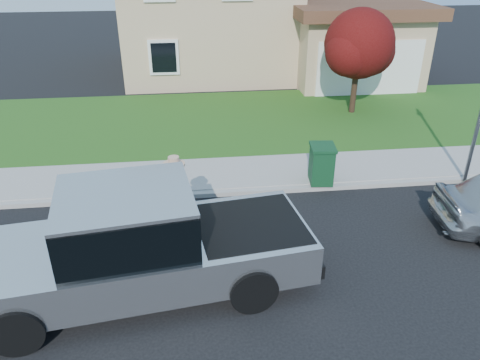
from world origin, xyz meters
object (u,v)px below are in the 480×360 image
object	(u,v)px
trash_bin	(322,164)
pickup_truck	(138,247)
woman	(176,199)
ornamental_tree	(360,47)

from	to	relation	value
trash_bin	pickup_truck	bearing A→B (deg)	-134.52
pickup_truck	woman	size ratio (longest dim) A/B	3.46
pickup_truck	woman	xyz separation A→B (m)	(0.71, 1.85, -0.08)
pickup_truck	trash_bin	xyz separation A→B (m)	(4.63, 3.82, -0.33)
woman	ornamental_tree	xyz separation A→B (m)	(6.80, 7.70, 1.65)
woman	trash_bin	bearing A→B (deg)	-135.43
pickup_truck	ornamental_tree	size ratio (longest dim) A/B	1.77
woman	trash_bin	distance (m)	4.40
pickup_truck	ornamental_tree	distance (m)	12.26
pickup_truck	trash_bin	size ratio (longest dim) A/B	6.43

